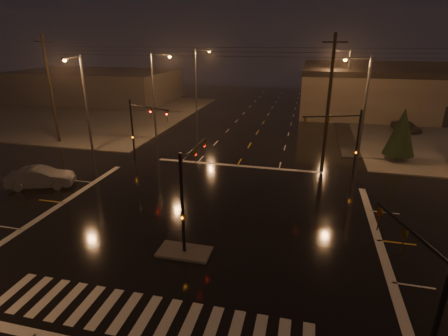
% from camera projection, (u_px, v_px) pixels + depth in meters
% --- Properties ---
extents(ground, '(140.00, 140.00, 0.00)m').
position_uv_depth(ground, '(204.00, 220.00, 23.57)').
color(ground, black).
rests_on(ground, ground).
extents(sidewalk_nw, '(36.00, 36.00, 0.12)m').
position_uv_depth(sidewalk_nw, '(82.00, 112.00, 57.51)').
color(sidewalk_nw, '#47443F').
rests_on(sidewalk_nw, ground).
extents(median_island, '(3.00, 1.60, 0.15)m').
position_uv_depth(median_island, '(184.00, 252.00, 19.90)').
color(median_island, '#47443F').
rests_on(median_island, ground).
extents(crosswalk, '(15.00, 2.60, 0.01)m').
position_uv_depth(crosswalk, '(146.00, 316.00, 15.37)').
color(crosswalk, beige).
rests_on(crosswalk, ground).
extents(stop_bar_far, '(16.00, 0.50, 0.01)m').
position_uv_depth(stop_bar_far, '(237.00, 166.00, 33.59)').
color(stop_bar_far, beige).
rests_on(stop_bar_far, ground).
extents(commercial_block, '(30.00, 18.00, 5.60)m').
position_uv_depth(commercial_block, '(95.00, 86.00, 68.59)').
color(commercial_block, '#433D3B').
rests_on(commercial_block, ground).
extents(signal_mast_median, '(0.25, 4.59, 6.00)m').
position_uv_depth(signal_mast_median, '(187.00, 186.00, 19.47)').
color(signal_mast_median, black).
rests_on(signal_mast_median, ground).
extents(signal_mast_ne, '(4.84, 1.86, 6.00)m').
position_uv_depth(signal_mast_ne, '(346.00, 136.00, 29.38)').
color(signal_mast_ne, black).
rests_on(signal_mast_ne, ground).
extents(signal_mast_nw, '(4.84, 1.86, 6.00)m').
position_uv_depth(signal_mast_nw, '(139.00, 124.00, 33.58)').
color(signal_mast_nw, black).
rests_on(signal_mast_nw, ground).
extents(signal_mast_se, '(1.55, 3.87, 6.00)m').
position_uv_depth(signal_mast_se, '(422.00, 298.00, 11.14)').
color(signal_mast_se, black).
rests_on(signal_mast_se, ground).
extents(streetlight_1, '(2.77, 0.32, 10.00)m').
position_uv_depth(streetlight_1, '(156.00, 91.00, 40.42)').
color(streetlight_1, '#38383A').
rests_on(streetlight_1, ground).
extents(streetlight_2, '(2.77, 0.32, 10.00)m').
position_uv_depth(streetlight_2, '(198.00, 77.00, 55.00)').
color(streetlight_2, '#38383A').
rests_on(streetlight_2, ground).
extents(streetlight_3, '(2.77, 0.32, 10.00)m').
position_uv_depth(streetlight_3, '(362.00, 101.00, 33.65)').
color(streetlight_3, '#38383A').
rests_on(streetlight_3, ground).
extents(streetlight_4, '(2.77, 0.32, 10.00)m').
position_uv_depth(streetlight_4, '(345.00, 79.00, 51.87)').
color(streetlight_4, '#38383A').
rests_on(streetlight_4, ground).
extents(streetlight_5, '(0.32, 2.77, 10.00)m').
position_uv_depth(streetlight_5, '(83.00, 98.00, 35.28)').
color(streetlight_5, '#38383A').
rests_on(streetlight_5, ground).
extents(utility_pole_0, '(2.20, 0.32, 12.00)m').
position_uv_depth(utility_pole_0, '(51.00, 90.00, 39.05)').
color(utility_pole_0, black).
rests_on(utility_pole_0, ground).
extents(utility_pole_1, '(2.20, 0.32, 12.00)m').
position_uv_depth(utility_pole_1, '(329.00, 100.00, 32.42)').
color(utility_pole_1, black).
rests_on(utility_pole_1, ground).
extents(conifer_0, '(2.95, 2.95, 5.31)m').
position_uv_depth(conifer_0, '(402.00, 132.00, 33.90)').
color(conifer_0, black).
rests_on(conifer_0, ground).
extents(car_parked, '(3.63, 4.60, 1.47)m').
position_uv_depth(car_parked, '(406.00, 126.00, 45.61)').
color(car_parked, black).
rests_on(car_parked, ground).
extents(car_crossing, '(5.40, 3.47, 1.68)m').
position_uv_depth(car_crossing, '(41.00, 177.00, 28.48)').
color(car_crossing, slate).
rests_on(car_crossing, ground).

